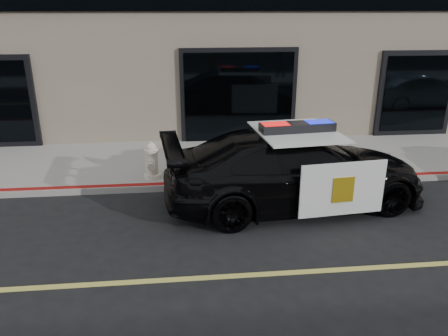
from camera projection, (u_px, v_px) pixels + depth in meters
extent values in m
plane|color=black|center=(356.00, 269.00, 7.04)|extent=(120.00, 120.00, 0.00)
cube|color=gray|center=(283.00, 158.00, 11.91)|extent=(60.00, 3.50, 0.15)
imported|color=black|center=(295.00, 169.00, 9.10)|extent=(3.30, 5.90, 1.59)
cube|color=white|center=(343.00, 189.00, 8.16)|extent=(1.69, 0.21, 1.06)
cube|color=white|center=(299.00, 152.00, 10.25)|extent=(1.69, 0.21, 1.06)
cube|color=white|center=(297.00, 132.00, 8.82)|extent=(1.77, 2.05, 0.03)
cube|color=gold|center=(343.00, 190.00, 8.13)|extent=(0.42, 0.06, 0.50)
cube|color=black|center=(297.00, 127.00, 8.79)|extent=(1.55, 0.55, 0.18)
cube|color=red|center=(275.00, 128.00, 8.69)|extent=(0.56, 0.39, 0.17)
cube|color=#0C19CC|center=(319.00, 125.00, 8.87)|extent=(0.56, 0.39, 0.17)
cylinder|color=silver|center=(153.00, 176.00, 10.38)|extent=(0.40, 0.40, 0.09)
cylinder|color=silver|center=(152.00, 163.00, 10.27)|extent=(0.29, 0.29, 0.56)
cylinder|color=silver|center=(151.00, 151.00, 10.16)|extent=(0.35, 0.35, 0.07)
sphere|color=silver|center=(151.00, 148.00, 10.14)|extent=(0.26, 0.26, 0.26)
cylinder|color=silver|center=(151.00, 143.00, 10.10)|extent=(0.08, 0.08, 0.08)
cylinder|color=silver|center=(152.00, 157.00, 10.42)|extent=(0.15, 0.13, 0.15)
cylinder|color=silver|center=(151.00, 162.00, 10.06)|extent=(0.15, 0.13, 0.15)
cylinder|color=silver|center=(151.00, 166.00, 10.06)|extent=(0.19, 0.16, 0.19)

